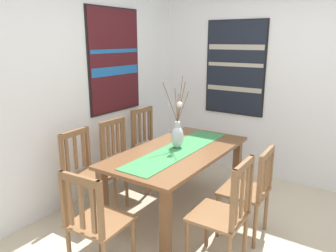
{
  "coord_description": "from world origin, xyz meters",
  "views": [
    {
      "loc": [
        -2.47,
        -1.05,
        1.85
      ],
      "look_at": [
        0.25,
        0.78,
        0.98
      ],
      "focal_mm": 34.96,
      "sensor_mm": 36.0,
      "label": 1
    }
  ],
  "objects_px": {
    "centerpiece_vase": "(177,134)",
    "chair_4": "(225,214)",
    "dining_table": "(178,160)",
    "chair_3": "(86,173)",
    "chair_2": "(249,190)",
    "chair_1": "(96,222)",
    "chair_0": "(150,143)",
    "painting_on_side_wall": "(235,68)",
    "chair_5": "(121,157)",
    "painting_on_back_wall": "(114,61)"
  },
  "relations": [
    {
      "from": "centerpiece_vase",
      "to": "chair_4",
      "type": "bearing_deg",
      "value": -125.72
    },
    {
      "from": "dining_table",
      "to": "chair_3",
      "type": "distance_m",
      "value": 0.98
    },
    {
      "from": "chair_2",
      "to": "chair_1",
      "type": "bearing_deg",
      "value": 147.07
    },
    {
      "from": "chair_0",
      "to": "painting_on_side_wall",
      "type": "bearing_deg",
      "value": -40.24
    },
    {
      "from": "chair_1",
      "to": "chair_5",
      "type": "height_order",
      "value": "chair_5"
    },
    {
      "from": "centerpiece_vase",
      "to": "painting_on_back_wall",
      "type": "bearing_deg",
      "value": 77.48
    },
    {
      "from": "chair_3",
      "to": "chair_5",
      "type": "xyz_separation_m",
      "value": [
        0.56,
        0.0,
        0.01
      ]
    },
    {
      "from": "chair_3",
      "to": "centerpiece_vase",
      "type": "bearing_deg",
      "value": -49.71
    },
    {
      "from": "chair_1",
      "to": "chair_5",
      "type": "bearing_deg",
      "value": 33.69
    },
    {
      "from": "chair_0",
      "to": "chair_3",
      "type": "height_order",
      "value": "chair_0"
    },
    {
      "from": "centerpiece_vase",
      "to": "painting_on_back_wall",
      "type": "xyz_separation_m",
      "value": [
        0.24,
        1.08,
        0.71
      ]
    },
    {
      "from": "chair_5",
      "to": "chair_4",
      "type": "bearing_deg",
      "value": -108.59
    },
    {
      "from": "dining_table",
      "to": "chair_0",
      "type": "distance_m",
      "value": 1.0
    },
    {
      "from": "chair_5",
      "to": "painting_on_side_wall",
      "type": "height_order",
      "value": "painting_on_side_wall"
    },
    {
      "from": "dining_table",
      "to": "chair_5",
      "type": "relative_size",
      "value": 1.82
    },
    {
      "from": "chair_3",
      "to": "painting_on_back_wall",
      "type": "xyz_separation_m",
      "value": [
        0.87,
        0.34,
        1.11
      ]
    },
    {
      "from": "chair_1",
      "to": "chair_4",
      "type": "relative_size",
      "value": 0.96
    },
    {
      "from": "chair_3",
      "to": "painting_on_back_wall",
      "type": "bearing_deg",
      "value": 21.27
    },
    {
      "from": "centerpiece_vase",
      "to": "chair_1",
      "type": "height_order",
      "value": "centerpiece_vase"
    },
    {
      "from": "dining_table",
      "to": "chair_2",
      "type": "relative_size",
      "value": 1.89
    },
    {
      "from": "chair_3",
      "to": "painting_on_back_wall",
      "type": "height_order",
      "value": "painting_on_back_wall"
    },
    {
      "from": "dining_table",
      "to": "chair_2",
      "type": "bearing_deg",
      "value": -89.17
    },
    {
      "from": "chair_3",
      "to": "chair_2",
      "type": "bearing_deg",
      "value": -69.29
    },
    {
      "from": "chair_4",
      "to": "painting_on_side_wall",
      "type": "relative_size",
      "value": 0.75
    },
    {
      "from": "painting_on_back_wall",
      "to": "painting_on_side_wall",
      "type": "xyz_separation_m",
      "value": [
        1.22,
        -1.09,
        -0.12
      ]
    },
    {
      "from": "centerpiece_vase",
      "to": "chair_0",
      "type": "height_order",
      "value": "centerpiece_vase"
    },
    {
      "from": "chair_0",
      "to": "painting_on_back_wall",
      "type": "xyz_separation_m",
      "value": [
        -0.29,
        0.31,
        1.09
      ]
    },
    {
      "from": "chair_3",
      "to": "chair_4",
      "type": "xyz_separation_m",
      "value": [
        0.04,
        -1.57,
        0.01
      ]
    },
    {
      "from": "chair_3",
      "to": "chair_0",
      "type": "bearing_deg",
      "value": 1.56
    },
    {
      "from": "chair_2",
      "to": "painting_on_side_wall",
      "type": "bearing_deg",
      "value": 28.7
    },
    {
      "from": "painting_on_back_wall",
      "to": "dining_table",
      "type": "bearing_deg",
      "value": -104.38
    },
    {
      "from": "centerpiece_vase",
      "to": "chair_0",
      "type": "xyz_separation_m",
      "value": [
        0.53,
        0.77,
        -0.38
      ]
    },
    {
      "from": "dining_table",
      "to": "chair_3",
      "type": "bearing_deg",
      "value": 126.65
    },
    {
      "from": "chair_4",
      "to": "chair_3",
      "type": "bearing_deg",
      "value": 91.29
    },
    {
      "from": "chair_4",
      "to": "chair_5",
      "type": "xyz_separation_m",
      "value": [
        0.53,
        1.57,
        0.0
      ]
    },
    {
      "from": "chair_3",
      "to": "painting_on_side_wall",
      "type": "relative_size",
      "value": 0.73
    },
    {
      "from": "chair_2",
      "to": "chair_3",
      "type": "relative_size",
      "value": 0.96
    },
    {
      "from": "painting_on_back_wall",
      "to": "chair_3",
      "type": "bearing_deg",
      "value": -158.73
    },
    {
      "from": "chair_1",
      "to": "dining_table",
      "type": "bearing_deg",
      "value": 0.11
    },
    {
      "from": "chair_0",
      "to": "chair_2",
      "type": "height_order",
      "value": "chair_0"
    },
    {
      "from": "centerpiece_vase",
      "to": "chair_4",
      "type": "distance_m",
      "value": 1.09
    },
    {
      "from": "chair_0",
      "to": "chair_5",
      "type": "relative_size",
      "value": 1.03
    },
    {
      "from": "centerpiece_vase",
      "to": "chair_5",
      "type": "bearing_deg",
      "value": 94.98
    },
    {
      "from": "centerpiece_vase",
      "to": "painting_on_side_wall",
      "type": "height_order",
      "value": "painting_on_side_wall"
    },
    {
      "from": "chair_3",
      "to": "chair_4",
      "type": "bearing_deg",
      "value": -88.71
    },
    {
      "from": "painting_on_side_wall",
      "to": "chair_3",
      "type": "bearing_deg",
      "value": 160.15
    },
    {
      "from": "chair_2",
      "to": "chair_5",
      "type": "height_order",
      "value": "chair_5"
    },
    {
      "from": "dining_table",
      "to": "chair_3",
      "type": "xyz_separation_m",
      "value": [
        -0.58,
        0.78,
        -0.13
      ]
    },
    {
      "from": "chair_2",
      "to": "chair_4",
      "type": "bearing_deg",
      "value": 179.87
    },
    {
      "from": "chair_5",
      "to": "painting_on_back_wall",
      "type": "bearing_deg",
      "value": 47.61
    }
  ]
}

